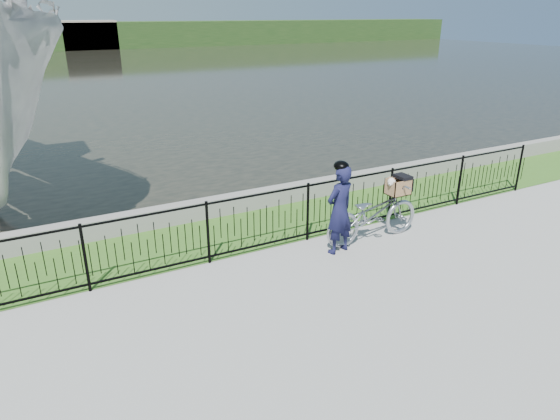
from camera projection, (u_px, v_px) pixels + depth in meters
ground at (306, 290)px, 7.88m from camera, size 120.00×120.00×0.00m
grass_strip at (239, 231)px, 10.00m from camera, size 60.00×2.00×0.01m
water at (62, 75)px, 34.85m from camera, size 120.00×120.00×0.00m
quay_wall at (219, 206)px, 10.75m from camera, size 60.00×0.30×0.40m
fence at (260, 222)px, 8.97m from camera, size 14.00×0.06×1.15m
far_treeline at (31, 37)px, 56.36m from camera, size 120.00×6.00×3.00m
far_building_right at (89, 35)px, 57.75m from camera, size 6.00×3.00×3.20m
bicycle_rig at (373, 213)px, 9.43m from camera, size 2.06×0.72×1.22m
cyclist at (340, 208)px, 8.85m from camera, size 0.67×0.52×1.71m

